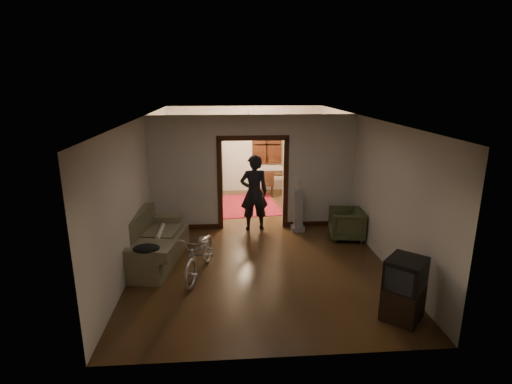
{
  "coord_description": "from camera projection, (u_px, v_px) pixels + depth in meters",
  "views": [
    {
      "loc": [
        -0.64,
        -8.76,
        3.56
      ],
      "look_at": [
        0.0,
        -0.3,
        1.2
      ],
      "focal_mm": 28.0,
      "sensor_mm": 36.0,
      "label": 1
    }
  ],
  "objects": [
    {
      "name": "light_switch",
      "position": [
        296.0,
        179.0,
        9.8
      ],
      "size": [
        0.08,
        0.01,
        0.12
      ],
      "primitive_type": "cube",
      "color": "silver",
      "rests_on": "partition_wall"
    },
    {
      "name": "wall_right",
      "position": [
        363.0,
        178.0,
        9.22
      ],
      "size": [
        0.02,
        8.5,
        2.8
      ],
      "primitive_type": "cube",
      "color": "beige",
      "rests_on": "floor"
    },
    {
      "name": "ceiling",
      "position": [
        255.0,
        117.0,
        8.66
      ],
      "size": [
        5.0,
        8.5,
        0.01
      ],
      "primitive_type": "cube",
      "color": "white",
      "rests_on": "floor"
    },
    {
      "name": "wall_back",
      "position": [
        246.0,
        149.0,
        13.12
      ],
      "size": [
        5.0,
        0.02,
        2.8
      ],
      "primitive_type": "cube",
      "color": "beige",
      "rests_on": "floor"
    },
    {
      "name": "sofa",
      "position": [
        153.0,
        240.0,
        8.04
      ],
      "size": [
        1.26,
        2.2,
        0.95
      ],
      "primitive_type": "cube",
      "rotation": [
        0.0,
        0.0,
        -0.17
      ],
      "color": "brown",
      "rests_on": "floor"
    },
    {
      "name": "desk",
      "position": [
        276.0,
        184.0,
        12.86
      ],
      "size": [
        1.04,
        0.66,
        0.73
      ],
      "primitive_type": "cube",
      "rotation": [
        0.0,
        0.0,
        0.11
      ],
      "color": "black",
      "rests_on": "floor"
    },
    {
      "name": "chandelier",
      "position": [
        248.0,
        126.0,
        11.19
      ],
      "size": [
        0.24,
        0.24,
        0.24
      ],
      "primitive_type": "sphere",
      "color": "#FFE0A5",
      "rests_on": "ceiling"
    },
    {
      "name": "far_window",
      "position": [
        267.0,
        145.0,
        13.09
      ],
      "size": [
        0.98,
        0.06,
        1.28
      ],
      "primitive_type": "cube",
      "color": "black",
      "rests_on": "wall_back"
    },
    {
      "name": "wall_left",
      "position": [
        143.0,
        182.0,
        8.86
      ],
      "size": [
        0.02,
        8.5,
        2.8
      ],
      "primitive_type": "cube",
      "color": "beige",
      "rests_on": "floor"
    },
    {
      "name": "vacuum",
      "position": [
        298.0,
        211.0,
        9.71
      ],
      "size": [
        0.37,
        0.33,
        1.03
      ],
      "primitive_type": "cube",
      "rotation": [
        0.0,
        0.0,
        -0.27
      ],
      "color": "gray",
      "rests_on": "floor"
    },
    {
      "name": "bicycle",
      "position": [
        200.0,
        253.0,
        7.51
      ],
      "size": [
        0.95,
        1.75,
        0.87
      ],
      "primitive_type": "imported",
      "rotation": [
        0.0,
        0.0,
        -0.23
      ],
      "color": "silver",
      "rests_on": "floor"
    },
    {
      "name": "desk_chair",
      "position": [
        267.0,
        184.0,
        12.61
      ],
      "size": [
        0.41,
        0.41,
        0.85
      ],
      "primitive_type": "cube",
      "rotation": [
        0.0,
        0.0,
        -0.1
      ],
      "color": "black",
      "rests_on": "floor"
    },
    {
      "name": "partition_wall",
      "position": [
        253.0,
        173.0,
        9.76
      ],
      "size": [
        5.0,
        0.14,
        2.8
      ],
      "primitive_type": "cube",
      "color": "beige",
      "rests_on": "floor"
    },
    {
      "name": "locker",
      "position": [
        208.0,
        168.0,
        12.91
      ],
      "size": [
        0.97,
        0.72,
        1.73
      ],
      "primitive_type": "cube",
      "rotation": [
        0.0,
        0.0,
        0.31
      ],
      "color": "black",
      "rests_on": "floor"
    },
    {
      "name": "crt_tv",
      "position": [
        406.0,
        274.0,
        6.02
      ],
      "size": [
        0.77,
        0.77,
        0.5
      ],
      "primitive_type": "cube",
      "rotation": [
        0.0,
        0.0,
        0.82
      ],
      "color": "black",
      "rests_on": "tv_stand"
    },
    {
      "name": "tv_stand",
      "position": [
        403.0,
        303.0,
        6.15
      ],
      "size": [
        0.78,
        0.78,
        0.52
      ],
      "primitive_type": "cube",
      "rotation": [
        0.0,
        0.0,
        0.82
      ],
      "color": "black",
      "rests_on": "floor"
    },
    {
      "name": "door_casing",
      "position": [
        253.0,
        185.0,
        9.84
      ],
      "size": [
        1.74,
        0.2,
        2.32
      ],
      "primitive_type": "cube",
      "color": "black",
      "rests_on": "floor"
    },
    {
      "name": "globe",
      "position": [
        206.0,
        134.0,
        12.62
      ],
      "size": [
        0.27,
        0.27,
        0.27
      ],
      "primitive_type": "sphere",
      "color": "#1E5972",
      "rests_on": "locker"
    },
    {
      "name": "floor",
      "position": [
        255.0,
        238.0,
        9.41
      ],
      "size": [
        5.0,
        8.5,
        0.01
      ],
      "primitive_type": "cube",
      "color": "#311E0F",
      "rests_on": "ground"
    },
    {
      "name": "jacket",
      "position": [
        146.0,
        248.0,
        7.12
      ],
      "size": [
        0.48,
        0.36,
        0.14
      ],
      "primitive_type": "ellipsoid",
      "color": "black",
      "rests_on": "sofa"
    },
    {
      "name": "oriental_rug",
      "position": [
        248.0,
        205.0,
        11.88
      ],
      "size": [
        1.99,
        2.47,
        0.02
      ],
      "primitive_type": "cube",
      "rotation": [
        0.0,
        0.0,
        0.12
      ],
      "color": "maroon",
      "rests_on": "floor"
    },
    {
      "name": "rolled_paper",
      "position": [
        160.0,
        232.0,
        8.33
      ],
      "size": [
        0.1,
        0.81,
        0.1
      ],
      "primitive_type": "cylinder",
      "rotation": [
        1.57,
        0.0,
        0.0
      ],
      "color": "beige",
      "rests_on": "sofa"
    },
    {
      "name": "armchair",
      "position": [
        346.0,
        224.0,
        9.28
      ],
      "size": [
        0.87,
        0.85,
        0.71
      ],
      "primitive_type": "imported",
      "rotation": [
        0.0,
        0.0,
        -1.7
      ],
      "color": "#404527",
      "rests_on": "floor"
    },
    {
      "name": "person",
      "position": [
        254.0,
        193.0,
        9.71
      ],
      "size": [
        0.73,
        0.52,
        1.88
      ],
      "primitive_type": "imported",
      "rotation": [
        0.0,
        0.0,
        3.25
      ],
      "color": "black",
      "rests_on": "floor"
    }
  ]
}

